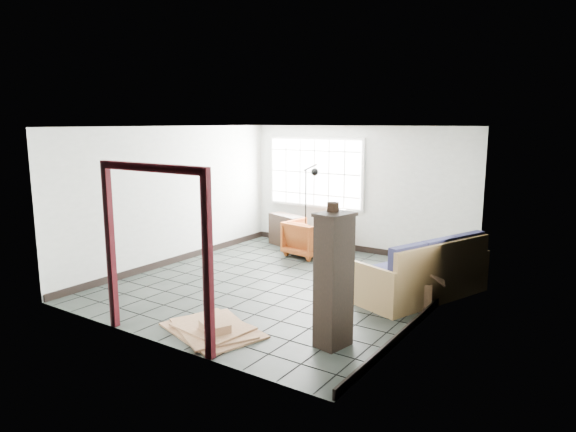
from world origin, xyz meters
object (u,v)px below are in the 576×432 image
Objects in this scene: armchair at (308,236)px; tall_shelf at (334,279)px; futon_sofa at (426,276)px; side_table at (337,233)px.

armchair is 4.29m from tall_shelf.
side_table is at bearing 165.65° from futon_sofa.
tall_shelf reaches higher than side_table.
armchair is 1.45× the size of side_table.
tall_shelf reaches higher than armchair.
futon_sofa reaches higher than armchair.
futon_sofa is 3.08m from armchair.
futon_sofa is at bearing 166.67° from armchair.
futon_sofa is at bearing -34.76° from side_table.
tall_shelf is at bearing -78.45° from futon_sofa.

